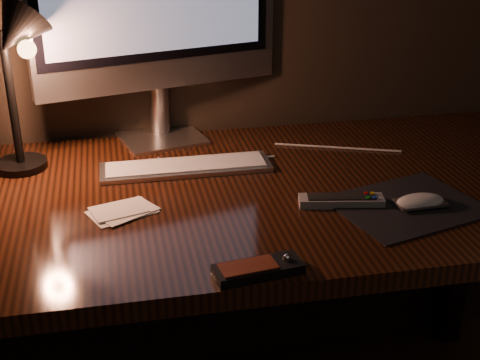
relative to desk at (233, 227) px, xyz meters
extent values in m
cube|color=#36190C|center=(0.00, -0.07, 0.11)|extent=(1.60, 0.75, 0.04)
cube|color=black|center=(0.75, 0.25, -0.27)|extent=(0.06, 0.06, 0.71)
cube|color=black|center=(0.00, 0.27, -0.17)|extent=(1.48, 0.02, 0.51)
cube|color=silver|center=(-0.13, 0.26, 0.13)|extent=(0.23, 0.22, 0.01)
cylinder|color=silver|center=(-0.13, 0.30, 0.20)|extent=(0.06, 0.06, 0.13)
cube|color=silver|center=(-0.10, 0.06, 0.14)|extent=(0.39, 0.11, 0.01)
cube|color=black|center=(0.32, -0.22, 0.13)|extent=(0.33, 0.29, 0.00)
ellipsoid|color=white|center=(0.34, -0.23, 0.14)|extent=(0.10, 0.06, 0.02)
cube|color=black|center=(-0.04, -0.41, 0.14)|extent=(0.16, 0.08, 0.02)
cube|color=maroon|center=(-0.04, -0.41, 0.15)|extent=(0.10, 0.06, 0.00)
sphere|color=silver|center=(-0.04, -0.41, 0.15)|extent=(0.02, 0.02, 0.02)
cube|color=gray|center=(0.19, -0.18, 0.14)|extent=(0.18, 0.07, 0.02)
cube|color=black|center=(0.19, -0.18, 0.15)|extent=(0.14, 0.06, 0.00)
cylinder|color=red|center=(0.19, -0.18, 0.15)|extent=(0.01, 0.01, 0.00)
cylinder|color=#0C8C19|center=(0.19, -0.18, 0.15)|extent=(0.01, 0.01, 0.00)
cylinder|color=gold|center=(0.19, -0.18, 0.15)|extent=(0.01, 0.01, 0.00)
cylinder|color=#1433BF|center=(0.19, -0.18, 0.15)|extent=(0.01, 0.01, 0.00)
cube|color=white|center=(-0.25, -0.13, 0.13)|extent=(0.15, 0.13, 0.01)
cylinder|color=black|center=(-0.47, 0.14, 0.14)|extent=(0.15, 0.15, 0.02)
cylinder|color=black|center=(-0.47, 0.14, 0.30)|extent=(0.03, 0.03, 0.30)
cone|color=black|center=(-0.44, 0.10, 0.45)|extent=(0.19, 0.18, 0.15)
sphere|color=#FFB266|center=(-0.42, 0.08, 0.42)|extent=(0.04, 0.04, 0.04)
cylinder|color=white|center=(0.12, 0.09, 0.13)|extent=(0.63, 0.15, 0.01)
camera|label=1|loc=(-0.26, -1.34, 0.74)|focal=50.00mm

